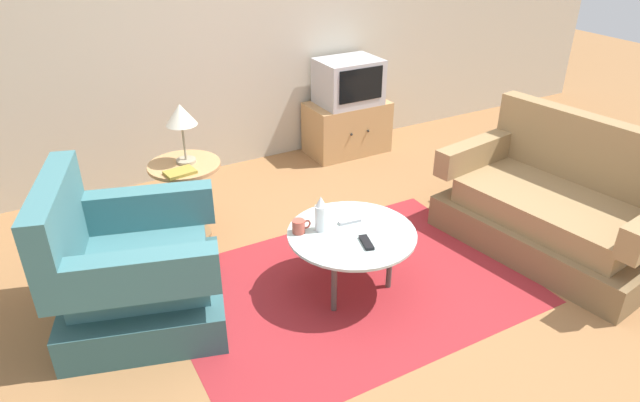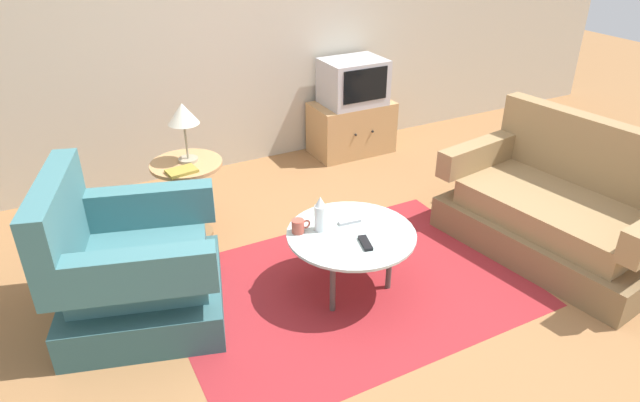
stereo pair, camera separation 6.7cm
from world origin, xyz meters
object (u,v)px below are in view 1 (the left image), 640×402
object	(u,v)px
tv_remote_dark	(366,242)
tv_remote_silver	(350,221)
table_lamp	(181,117)
vase	(321,214)
book	(180,172)
couch	(558,209)
side_table	(187,185)
mug	(299,226)
television	(348,82)
armchair	(131,273)
tv_stand	(347,127)
coffee_table	(352,237)

from	to	relation	value
tv_remote_dark	tv_remote_silver	distance (m)	0.27
table_lamp	tv_remote_dark	distance (m)	1.55
vase	book	world-z (taller)	vase
couch	vase	bearing A→B (deg)	68.68
side_table	mug	world-z (taller)	side_table
television	table_lamp	xyz separation A→B (m)	(-1.83, -0.78, 0.21)
tv_remote_silver	book	bearing A→B (deg)	140.04
armchair	tv_stand	distance (m)	2.88
tv_stand	television	bearing A→B (deg)	-90.00
tv_stand	vase	distance (m)	2.25
tv_remote_silver	mug	bearing A→B (deg)	178.04
coffee_table	book	xyz separation A→B (m)	(-0.78, 0.98, 0.22)
armchair	tv_stand	size ratio (longest dim) A/B	1.43
coffee_table	side_table	bearing A→B (deg)	122.15
tv_stand	tv_remote_dark	bearing A→B (deg)	-118.62
table_lamp	tv_remote_dark	bearing A→B (deg)	-62.18
coffee_table	vase	bearing A→B (deg)	142.64
armchair	tv_remote_dark	xyz separation A→B (m)	(1.29, -0.53, 0.12)
table_lamp	book	size ratio (longest dim) A/B	1.99
armchair	vase	world-z (taller)	armchair
couch	television	distance (m)	2.27
vase	tv_remote_dark	size ratio (longest dim) A/B	1.44
television	book	world-z (taller)	television
couch	coffee_table	bearing A→B (deg)	71.64
armchair	coffee_table	world-z (taller)	armchair
tv_remote_silver	side_table	bearing A→B (deg)	133.13
armchair	television	bearing A→B (deg)	139.17
coffee_table	armchair	bearing A→B (deg)	163.55
table_lamp	vase	distance (m)	1.22
table_lamp	armchair	bearing A→B (deg)	-128.11
side_table	tv_stand	world-z (taller)	side_table
book	tv_remote_silver	bearing A→B (deg)	-54.15
television	mug	world-z (taller)	television
television	table_lamp	size ratio (longest dim) A/B	1.34
tv_stand	tv_remote_silver	bearing A→B (deg)	-120.97
vase	book	distance (m)	1.06
armchair	table_lamp	distance (m)	1.15
mug	tv_remote_silver	world-z (taller)	mug
vase	side_table	bearing A→B (deg)	118.72
couch	television	size ratio (longest dim) A/B	2.83
side_table	table_lamp	world-z (taller)	table_lamp
mug	armchair	bearing A→B (deg)	167.42
mug	tv_remote_dark	xyz separation A→B (m)	(0.29, -0.31, -0.03)
armchair	vase	bearing A→B (deg)	93.66
tv_remote_silver	television	bearing A→B (deg)	65.48
side_table	tv_remote_dark	bearing A→B (deg)	-60.94
armchair	couch	xyz separation A→B (m)	(2.85, -0.65, -0.02)
coffee_table	tv_remote_silver	distance (m)	0.12
armchair	coffee_table	distance (m)	1.34
side_table	television	bearing A→B (deg)	23.46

